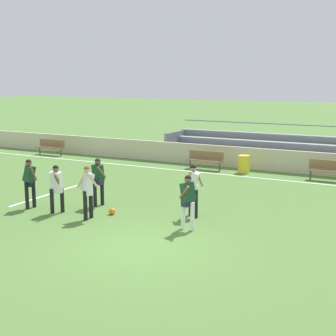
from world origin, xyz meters
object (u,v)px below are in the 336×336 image
object	(u,v)px
bench_near_wall_gap	(330,169)
trash_bin	(244,164)
player_white_wide_right	(56,185)
soccer_ball	(112,211)
player_white_overlapping	(193,186)
bench_far_right	(51,146)
bleacher_stand	(316,151)
player_dark_challenging	(188,198)
player_dark_wide_left	(98,178)
player_dark_trailing_run	(30,179)
player_white_dropping_back	(88,187)
bench_near_bin	(205,158)

from	to	relation	value
bench_near_wall_gap	trash_bin	world-z (taller)	bench_near_wall_gap
player_white_wide_right	soccer_ball	bearing A→B (deg)	21.01
bench_near_wall_gap	player_white_overlapping	size ratio (longest dim) A/B	1.06
bench_far_right	bench_near_wall_gap	bearing A→B (deg)	0.00
bench_far_right	bench_near_wall_gap	distance (m)	15.57
bleacher_stand	bench_far_right	distance (m)	14.77
player_dark_challenging	player_white_overlapping	xyz separation A→B (m)	(-0.42, 1.32, 0.04)
bleacher_stand	bench_far_right	size ratio (longest dim) A/B	8.93
bench_far_right	player_white_wide_right	distance (m)	12.54
player_dark_challenging	player_white_overlapping	world-z (taller)	player_white_overlapping
player_dark_challenging	bleacher_stand	bearing A→B (deg)	83.51
trash_bin	player_white_wide_right	size ratio (longest dim) A/B	0.52
bench_far_right	player_white_overlapping	xyz separation A→B (m)	(12.54, -7.67, 0.47)
player_white_wide_right	player_dark_wide_left	distance (m)	1.54
trash_bin	player_dark_trailing_run	xyz separation A→B (m)	(-4.54, -9.35, 0.60)
soccer_ball	trash_bin	bearing A→B (deg)	79.63
player_white_wide_right	bench_near_wall_gap	bearing A→B (deg)	52.34
bench_far_right	soccer_ball	size ratio (longest dim) A/B	8.18
trash_bin	bench_far_right	bearing A→B (deg)	-179.73
player_white_dropping_back	player_white_overlapping	distance (m)	3.36
bleacher_stand	bench_near_wall_gap	bearing A→B (deg)	-70.60
bleacher_stand	bench_far_right	xyz separation A→B (m)	(-14.37, -3.39, -0.23)
bench_near_wall_gap	player_dark_challenging	distance (m)	9.37
player_dark_trailing_run	trash_bin	bearing A→B (deg)	64.09
trash_bin	player_dark_wide_left	distance (m)	8.47
bench_far_right	bench_near_bin	world-z (taller)	same
trash_bin	player_white_overlapping	world-z (taller)	player_white_overlapping
bench_far_right	player_dark_challenging	bearing A→B (deg)	-34.75
player_white_wide_right	player_white_overlapping	size ratio (longest dim) A/B	0.95
bench_far_right	player_dark_challenging	world-z (taller)	player_dark_challenging
bleacher_stand	player_dark_wide_left	xyz separation A→B (m)	(-5.33, -11.37, 0.23)
player_dark_trailing_run	bench_far_right	bearing A→B (deg)	127.49
trash_bin	player_white_dropping_back	world-z (taller)	player_white_dropping_back
player_white_overlapping	player_dark_challenging	bearing A→B (deg)	-72.32
player_dark_challenging	player_dark_trailing_run	bearing A→B (deg)	-177.00
bench_near_wall_gap	trash_bin	bearing A→B (deg)	179.19
player_white_wide_right	trash_bin	bearing A→B (deg)	70.53
bleacher_stand	player_white_overlapping	distance (m)	11.22
player_dark_trailing_run	player_white_wide_right	bearing A→B (deg)	-2.50
player_white_dropping_back	player_dark_trailing_run	size ratio (longest dim) A/B	1.01
bench_far_right	player_dark_trailing_run	distance (m)	11.73
bleacher_stand	player_dark_wide_left	world-z (taller)	bleacher_stand
bench_near_bin	player_white_wide_right	size ratio (longest dim) A/B	1.12
bench_far_right	soccer_ball	bearing A→B (deg)	-40.78
player_dark_wide_left	player_white_overlapping	xyz separation A→B (m)	(3.50, 0.31, 0.01)
player_white_overlapping	bleacher_stand	bearing A→B (deg)	80.60
bench_near_bin	trash_bin	distance (m)	1.95
bench_near_bin	player_dark_challenging	size ratio (longest dim) A/B	1.09
player_white_wide_right	player_dark_wide_left	xyz separation A→B (m)	(0.70, 1.38, 0.06)
bench_near_wall_gap	bench_near_bin	xyz separation A→B (m)	(-5.84, 0.00, 0.00)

